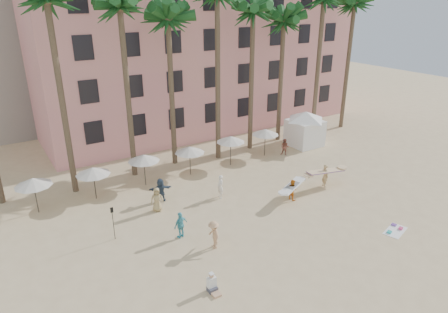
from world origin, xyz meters
TOP-DOWN VIEW (x-y plane):
  - ground at (0.00, 0.00)m, footprint 120.00×120.00m
  - pink_hotel at (7.00, 26.00)m, footprint 35.00×14.00m
  - palm_row at (0.51, 15.00)m, footprint 44.40×5.40m
  - umbrella_row at (-3.00, 12.50)m, footprint 22.50×2.70m
  - cabana at (12.15, 12.77)m, footprint 4.54×4.54m
  - beach_towel at (6.09, -2.34)m, footprint 2.01×1.47m
  - carrier_yellow at (6.95, 4.77)m, footprint 3.39×1.07m
  - carrier_white at (3.29, 4.51)m, footprint 2.90×1.76m
  - beachgoers at (-3.10, 7.05)m, footprint 15.60×10.43m
  - paddle at (-9.53, 6.39)m, footprint 0.18×0.04m
  - seated_man at (-6.84, -0.96)m, footprint 0.47×0.83m

SIDE VIEW (x-z plane):
  - ground at x=0.00m, z-range 0.00..0.00m
  - beach_towel at x=6.09m, z-range -0.04..0.10m
  - seated_man at x=-6.84m, z-range -0.17..0.91m
  - carrier_white at x=3.29m, z-range 0.07..1.65m
  - beachgoers at x=-3.10m, z-range -0.02..1.78m
  - carrier_yellow at x=6.95m, z-range 0.11..1.99m
  - paddle at x=-9.53m, z-range 0.30..2.52m
  - cabana at x=12.15m, z-range 0.32..3.82m
  - umbrella_row at x=-3.00m, z-range 0.97..3.69m
  - pink_hotel at x=7.00m, z-range 0.00..16.00m
  - palm_row at x=0.51m, z-range 4.82..21.12m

